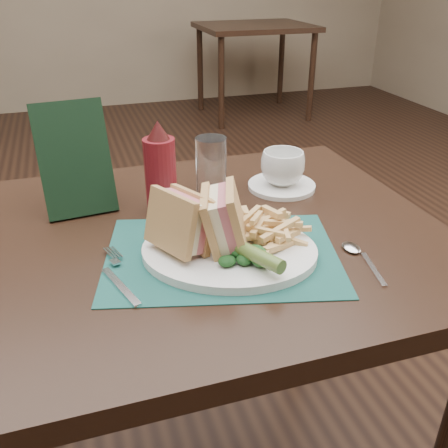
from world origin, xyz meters
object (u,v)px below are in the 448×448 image
at_px(sandwich_half_a, 171,225).
at_px(sandwich_half_b, 212,218).
at_px(placemat, 222,255).
at_px(table_main, 208,378).
at_px(drinking_glass, 211,168).
at_px(check_presenter, 75,159).
at_px(table_bg_right, 254,71).
at_px(saucer, 282,186).
at_px(coffee_cup, 283,168).
at_px(ketchup_bottle, 160,167).
at_px(plate, 229,251).

height_order(sandwich_half_a, sandwich_half_b, sandwich_half_b).
distance_m(placemat, sandwich_half_b, 0.07).
height_order(table_main, drinking_glass, drinking_glass).
distance_m(table_main, sandwich_half_a, 0.46).
bearing_deg(drinking_glass, check_presenter, 176.64).
relative_size(table_bg_right, saucer, 6.00).
height_order(table_bg_right, placemat, placemat).
bearing_deg(sandwich_half_a, check_presenter, 89.76).
bearing_deg(drinking_glass, sandwich_half_b, -106.26).
relative_size(table_bg_right, coffee_cup, 9.34).
bearing_deg(ketchup_bottle, plate, -71.09).
distance_m(table_bg_right, saucer, 3.37).
bearing_deg(coffee_cup, drinking_glass, 177.61).
bearing_deg(ketchup_bottle, drinking_glass, 17.23).
xyz_separation_m(table_main, check_presenter, (-0.21, 0.16, 0.48)).
distance_m(placemat, check_presenter, 0.36).
bearing_deg(ketchup_bottle, sandwich_half_b, -76.89).
bearing_deg(sandwich_half_a, sandwich_half_b, -24.44).
bearing_deg(saucer, sandwich_half_b, -135.28).
bearing_deg(table_bg_right, drinking_glass, -112.43).
distance_m(table_main, drinking_glass, 0.47).
height_order(saucer, drinking_glass, drinking_glass).
xyz_separation_m(placemat, sandwich_half_a, (-0.09, 0.00, 0.07)).
height_order(plate, check_presenter, check_presenter).
distance_m(sandwich_half_b, coffee_cup, 0.32).
height_order(coffee_cup, ketchup_bottle, ketchup_bottle).
height_order(saucer, ketchup_bottle, ketchup_bottle).
xyz_separation_m(placemat, check_presenter, (-0.22, 0.26, 0.11)).
distance_m(sandwich_half_a, coffee_cup, 0.38).
distance_m(table_bg_right, drinking_glass, 3.43).
relative_size(sandwich_half_b, drinking_glass, 0.82).
distance_m(sandwich_half_b, drinking_glass, 0.24).
distance_m(sandwich_half_a, sandwich_half_b, 0.07).
bearing_deg(drinking_glass, table_main, -111.24).
relative_size(table_main, check_presenter, 4.02).
xyz_separation_m(saucer, coffee_cup, (0.00, 0.00, 0.04)).
bearing_deg(table_bg_right, check_presenter, -116.65).
xyz_separation_m(sandwich_half_b, check_presenter, (-0.20, 0.25, 0.04)).
xyz_separation_m(table_main, sandwich_half_b, (-0.01, -0.09, 0.45)).
distance_m(sandwich_half_b, ketchup_bottle, 0.21).
height_order(sandwich_half_a, drinking_glass, drinking_glass).
xyz_separation_m(sandwich_half_a, coffee_cup, (0.30, 0.23, -0.02)).
distance_m(sandwich_half_b, saucer, 0.33).
xyz_separation_m(sandwich_half_a, drinking_glass, (0.14, 0.24, -0.01)).
distance_m(placemat, saucer, 0.32).
distance_m(coffee_cup, ketchup_bottle, 0.28).
xyz_separation_m(table_bg_right, placemat, (-1.35, -3.39, 0.38)).
bearing_deg(coffee_cup, placemat, -132.21).
bearing_deg(check_presenter, sandwich_half_a, -68.28).
xyz_separation_m(plate, sandwich_half_b, (-0.03, 0.01, 0.06)).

